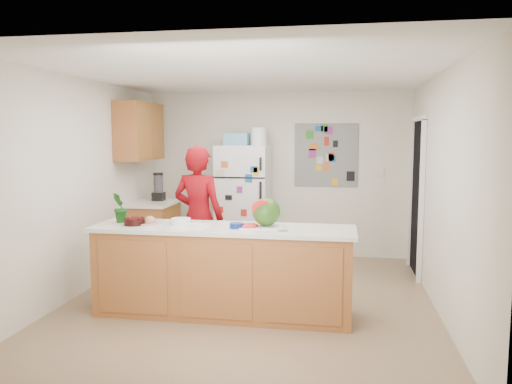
% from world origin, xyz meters
% --- Properties ---
extents(floor, '(4.00, 4.50, 0.02)m').
position_xyz_m(floor, '(0.00, 0.00, -0.01)').
color(floor, brown).
rests_on(floor, ground).
extents(wall_back, '(4.00, 0.02, 2.50)m').
position_xyz_m(wall_back, '(0.00, 2.26, 1.25)').
color(wall_back, beige).
rests_on(wall_back, ground).
extents(wall_left, '(0.02, 4.50, 2.50)m').
position_xyz_m(wall_left, '(-2.01, 0.00, 1.25)').
color(wall_left, beige).
rests_on(wall_left, ground).
extents(wall_right, '(0.02, 4.50, 2.50)m').
position_xyz_m(wall_right, '(2.01, 0.00, 1.25)').
color(wall_right, beige).
rests_on(wall_right, ground).
extents(ceiling, '(4.00, 4.50, 0.02)m').
position_xyz_m(ceiling, '(0.00, 0.00, 2.51)').
color(ceiling, white).
rests_on(ceiling, wall_back).
extents(doorway, '(0.03, 0.85, 2.04)m').
position_xyz_m(doorway, '(1.99, 1.45, 1.02)').
color(doorway, black).
rests_on(doorway, ground).
extents(peninsula_base, '(2.60, 0.62, 0.88)m').
position_xyz_m(peninsula_base, '(-0.20, -0.50, 0.44)').
color(peninsula_base, brown).
rests_on(peninsula_base, floor).
extents(peninsula_top, '(2.68, 0.70, 0.04)m').
position_xyz_m(peninsula_top, '(-0.20, -0.50, 0.90)').
color(peninsula_top, silver).
rests_on(peninsula_top, peninsula_base).
extents(side_counter_base, '(0.60, 0.80, 0.86)m').
position_xyz_m(side_counter_base, '(-1.69, 1.35, 0.43)').
color(side_counter_base, brown).
rests_on(side_counter_base, floor).
extents(side_counter_top, '(0.64, 0.84, 0.04)m').
position_xyz_m(side_counter_top, '(-1.69, 1.35, 0.88)').
color(side_counter_top, silver).
rests_on(side_counter_top, side_counter_base).
extents(upper_cabinets, '(0.35, 1.00, 0.80)m').
position_xyz_m(upper_cabinets, '(-1.82, 1.30, 1.90)').
color(upper_cabinets, brown).
rests_on(upper_cabinets, wall_left).
extents(refrigerator, '(0.75, 0.70, 1.70)m').
position_xyz_m(refrigerator, '(-0.45, 1.88, 0.85)').
color(refrigerator, silver).
rests_on(refrigerator, floor).
extents(fridge_top_bin, '(0.35, 0.28, 0.18)m').
position_xyz_m(fridge_top_bin, '(-0.55, 1.88, 1.79)').
color(fridge_top_bin, '#5999B2').
rests_on(fridge_top_bin, refrigerator).
extents(photo_collage, '(0.95, 0.01, 0.95)m').
position_xyz_m(photo_collage, '(0.75, 2.24, 1.55)').
color(photo_collage, slate).
rests_on(photo_collage, wall_back).
extents(person, '(0.69, 0.51, 1.73)m').
position_xyz_m(person, '(-0.70, 0.34, 0.86)').
color(person, maroon).
rests_on(person, floor).
extents(blender_appliance, '(0.14, 0.14, 0.38)m').
position_xyz_m(blender_appliance, '(-1.64, 1.50, 1.09)').
color(blender_appliance, black).
rests_on(blender_appliance, side_counter_top).
extents(cutting_board, '(0.50, 0.43, 0.01)m').
position_xyz_m(cutting_board, '(0.18, -0.46, 0.93)').
color(cutting_board, white).
rests_on(cutting_board, peninsula_top).
extents(watermelon, '(0.28, 0.28, 0.28)m').
position_xyz_m(watermelon, '(0.24, -0.44, 1.07)').
color(watermelon, '#1F5417').
rests_on(watermelon, cutting_board).
extents(watermelon_slice, '(0.19, 0.19, 0.02)m').
position_xyz_m(watermelon_slice, '(0.07, -0.51, 0.94)').
color(watermelon_slice, '#C83238').
rests_on(watermelon_slice, cutting_board).
extents(cherry_bowl, '(0.21, 0.21, 0.07)m').
position_xyz_m(cherry_bowl, '(-1.12, -0.56, 0.96)').
color(cherry_bowl, black).
rests_on(cherry_bowl, peninsula_top).
extents(white_bowl, '(0.27, 0.27, 0.06)m').
position_xyz_m(white_bowl, '(-0.67, -0.43, 0.95)').
color(white_bowl, white).
rests_on(white_bowl, peninsula_top).
extents(cobalt_bowl, '(0.19, 0.19, 0.05)m').
position_xyz_m(cobalt_bowl, '(-0.04, -0.55, 0.95)').
color(cobalt_bowl, navy).
rests_on(cobalt_bowl, peninsula_top).
extents(plate, '(0.31, 0.31, 0.02)m').
position_xyz_m(plate, '(-0.98, -0.50, 0.93)').
color(plate, '#BBAD8D').
rests_on(plate, peninsula_top).
extents(paper_towel, '(0.25, 0.24, 0.02)m').
position_xyz_m(paper_towel, '(-0.46, -0.51, 0.93)').
color(paper_towel, white).
rests_on(paper_towel, peninsula_top).
extents(keys, '(0.11, 0.07, 0.01)m').
position_xyz_m(keys, '(0.43, -0.65, 0.93)').
color(keys, gray).
rests_on(keys, peninsula_top).
extents(potted_plant, '(0.19, 0.21, 0.32)m').
position_xyz_m(potted_plant, '(-1.32, -0.45, 1.08)').
color(potted_plant, '#1A4815').
rests_on(potted_plant, peninsula_top).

